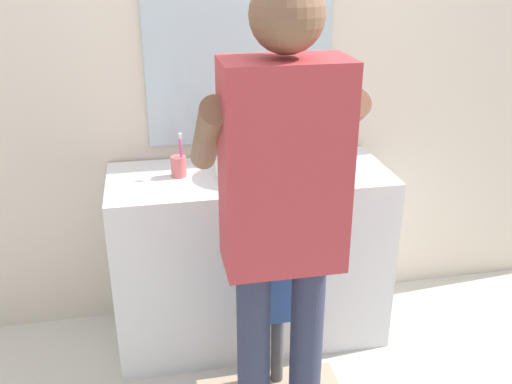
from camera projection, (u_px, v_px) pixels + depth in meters
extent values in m
plane|color=silver|center=(262.00, 367.00, 2.72)|extent=(14.00, 14.00, 0.00)
cube|color=beige|center=(237.00, 60.00, 2.74)|extent=(4.40, 0.08, 2.70)
cube|color=silver|center=(239.00, 61.00, 2.69)|extent=(0.89, 0.02, 0.79)
cube|color=white|center=(250.00, 256.00, 2.81)|extent=(1.31, 0.54, 0.88)
cylinder|color=white|center=(251.00, 164.00, 2.60)|extent=(0.33, 0.33, 0.11)
cylinder|color=silver|center=(251.00, 162.00, 2.60)|extent=(0.27, 0.27, 0.09)
cylinder|color=#B7BABF|center=(243.00, 142.00, 2.78)|extent=(0.03, 0.03, 0.18)
cylinder|color=#B7BABF|center=(245.00, 130.00, 2.69)|extent=(0.02, 0.12, 0.02)
cylinder|color=#B7BABF|center=(229.00, 155.00, 2.79)|extent=(0.04, 0.04, 0.05)
cylinder|color=#B7BABF|center=(257.00, 154.00, 2.82)|extent=(0.04, 0.04, 0.05)
cylinder|color=#D86666|center=(179.00, 167.00, 2.59)|extent=(0.07, 0.07, 0.09)
cylinder|color=#E5387F|center=(181.00, 156.00, 2.56)|extent=(0.02, 0.03, 0.17)
cube|color=white|center=(180.00, 136.00, 2.52)|extent=(0.01, 0.02, 0.02)
cylinder|color=#B27FC6|center=(313.00, 158.00, 2.64)|extent=(0.06, 0.06, 0.13)
cylinder|color=#2D2D2D|center=(313.00, 141.00, 2.61)|extent=(0.02, 0.02, 0.04)
cylinder|color=#47474C|center=(257.00, 352.00, 2.54)|extent=(0.06, 0.06, 0.37)
cylinder|color=#47474C|center=(277.00, 350.00, 2.56)|extent=(0.06, 0.06, 0.37)
cube|color=#33569E|center=(268.00, 286.00, 2.41)|extent=(0.18, 0.10, 0.32)
sphere|color=#A87A5B|center=(268.00, 240.00, 2.33)|extent=(0.10, 0.10, 0.10)
cylinder|color=#A87A5B|center=(241.00, 273.00, 2.46)|extent=(0.04, 0.22, 0.17)
cylinder|color=#A87A5B|center=(286.00, 268.00, 2.49)|extent=(0.04, 0.22, 0.17)
cylinder|color=#2D334C|center=(254.00, 359.00, 2.16)|extent=(0.13, 0.13, 0.82)
cylinder|color=#2D334C|center=(306.00, 352.00, 2.20)|extent=(0.13, 0.13, 0.82)
cube|color=#B7383D|center=(284.00, 168.00, 1.87)|extent=(0.41, 0.23, 0.72)
sphere|color=brown|center=(287.00, 15.00, 1.68)|extent=(0.23, 0.23, 0.23)
cylinder|color=brown|center=(208.00, 137.00, 1.98)|extent=(0.10, 0.50, 0.39)
cylinder|color=brown|center=(332.00, 129.00, 2.06)|extent=(0.10, 0.50, 0.39)
cylinder|color=#E5387F|center=(315.00, 160.00, 2.30)|extent=(0.01, 0.14, 0.03)
cube|color=white|center=(310.00, 152.00, 2.36)|extent=(0.01, 0.02, 0.02)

